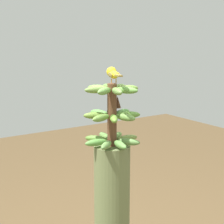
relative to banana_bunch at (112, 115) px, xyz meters
The scene contains 2 objects.
banana_bunch is the anchor object (origin of this frame).
perched_bird 0.21m from the banana_bunch, 128.78° to the right, with size 0.08×0.20×0.08m.
Camera 1 is at (0.95, 1.44, 1.50)m, focal length 56.09 mm.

